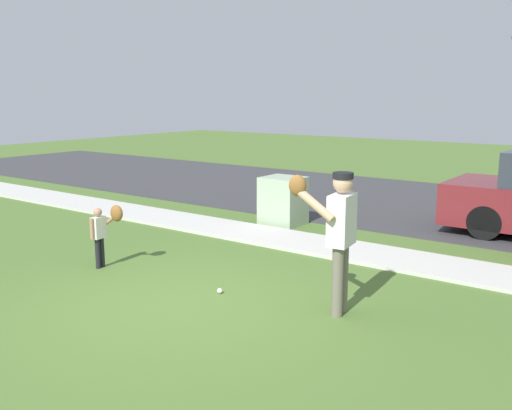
% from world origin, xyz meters
% --- Properties ---
extents(ground_plane, '(48.00, 48.00, 0.00)m').
position_xyz_m(ground_plane, '(0.00, 3.50, 0.00)').
color(ground_plane, '#4C6B2D').
extents(sidewalk_strip, '(36.00, 1.20, 0.06)m').
position_xyz_m(sidewalk_strip, '(0.00, 3.60, 0.03)').
color(sidewalk_strip, beige).
rests_on(sidewalk_strip, ground).
extents(road_surface, '(36.00, 6.80, 0.02)m').
position_xyz_m(road_surface, '(0.00, 8.60, 0.01)').
color(road_surface, '#38383A').
rests_on(road_surface, ground).
extents(person_adult, '(0.70, 0.72, 1.77)m').
position_xyz_m(person_adult, '(1.75, 0.98, 1.10)').
color(person_adult, '#6B6656').
rests_on(person_adult, ground).
extents(person_child, '(0.43, 0.43, 1.00)m').
position_xyz_m(person_child, '(-2.07, 0.55, 0.65)').
color(person_child, black).
rests_on(person_child, ground).
extents(baseball, '(0.07, 0.07, 0.07)m').
position_xyz_m(baseball, '(0.13, 0.69, 0.04)').
color(baseball, white).
rests_on(baseball, ground).
extents(utility_cabinet, '(0.81, 0.75, 1.00)m').
position_xyz_m(utility_cabinet, '(-1.50, 4.73, 0.50)').
color(utility_cabinet, '#9EB293').
rests_on(utility_cabinet, ground).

